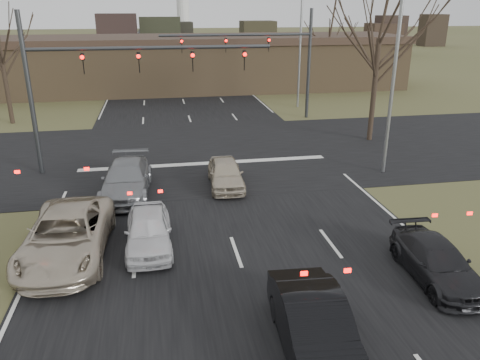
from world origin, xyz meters
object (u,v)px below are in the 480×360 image
at_px(mast_arm_far, 273,51).
at_px(streetlight_right_near, 392,63).
at_px(car_silver_suv, 67,235).
at_px(car_silver_ahead, 226,173).
at_px(car_black_hatch, 315,327).
at_px(mast_arm_near, 97,72).
at_px(building, 197,62).
at_px(car_charcoal_sedan, 437,262).
at_px(car_grey_ahead, 126,179).
at_px(car_white_sedan, 148,230).
at_px(streetlight_right_far, 298,39).

distance_m(mast_arm_far, streetlight_right_near, 13.28).
bearing_deg(mast_arm_far, car_silver_suv, -121.78).
distance_m(car_silver_suv, car_silver_ahead, 8.49).
relative_size(car_black_hatch, car_silver_ahead, 1.17).
relative_size(mast_arm_near, car_silver_suv, 2.09).
height_order(streetlight_right_near, car_silver_suv, streetlight_right_near).
bearing_deg(car_silver_ahead, mast_arm_far, 70.47).
relative_size(streetlight_right_near, car_silver_suv, 1.73).
xyz_separation_m(building, car_charcoal_sedan, (3.93, -37.77, -2.06)).
relative_size(mast_arm_far, car_grey_ahead, 2.18).
relative_size(building, car_silver_ahead, 10.86).
xyz_separation_m(building, mast_arm_near, (-7.23, -25.00, 2.41)).
bearing_deg(car_black_hatch, car_white_sedan, 125.97).
bearing_deg(car_grey_ahead, streetlight_right_far, 56.59).
relative_size(mast_arm_near, car_silver_ahead, 3.10).
bearing_deg(mast_arm_near, streetlight_right_near, -12.05).
xyz_separation_m(car_silver_suv, car_silver_ahead, (6.34, 5.65, -0.14)).
bearing_deg(streetlight_right_far, car_silver_suv, -122.94).
xyz_separation_m(streetlight_right_near, car_silver_ahead, (-8.22, -0.59, -4.92)).
distance_m(building, car_grey_ahead, 29.42).
xyz_separation_m(streetlight_right_far, car_silver_suv, (-15.06, -23.24, -4.78)).
bearing_deg(mast_arm_near, car_white_sedan, -76.18).
bearing_deg(car_silver_suv, car_black_hatch, -39.78).
distance_m(streetlight_right_near, car_grey_ahead, 13.73).
distance_m(car_charcoal_sedan, car_silver_ahead, 10.61).
distance_m(car_white_sedan, car_black_hatch, 7.46).
height_order(mast_arm_near, car_white_sedan, mast_arm_near).
xyz_separation_m(mast_arm_near, mast_arm_far, (11.41, 10.00, -0.06)).
relative_size(mast_arm_near, car_white_sedan, 3.04).
relative_size(mast_arm_far, car_charcoal_sedan, 2.67).
bearing_deg(car_charcoal_sedan, car_black_hatch, -149.24).
height_order(car_black_hatch, car_charcoal_sedan, car_black_hatch).
relative_size(streetlight_right_far, car_silver_ahead, 2.56).
bearing_deg(car_black_hatch, mast_arm_far, 81.70).
distance_m(mast_arm_far, car_charcoal_sedan, 23.20).
height_order(mast_arm_far, car_silver_ahead, mast_arm_far).
relative_size(streetlight_right_near, car_grey_ahead, 1.96).
distance_m(mast_arm_near, streetlight_right_near, 14.38).
height_order(mast_arm_near, streetlight_right_near, streetlight_right_near).
relative_size(car_white_sedan, car_silver_ahead, 1.02).
relative_size(mast_arm_near, mast_arm_far, 1.09).
bearing_deg(building, streetlight_right_near, -76.31).
relative_size(car_silver_suv, car_grey_ahead, 1.14).
xyz_separation_m(car_silver_suv, car_black_hatch, (6.77, -6.10, -0.05)).
height_order(building, car_silver_ahead, building).
distance_m(building, mast_arm_near, 26.14).
height_order(building, car_grey_ahead, building).
bearing_deg(car_charcoal_sedan, car_silver_suv, 166.25).
relative_size(mast_arm_near, car_black_hatch, 2.66).
relative_size(mast_arm_far, streetlight_right_near, 1.11).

